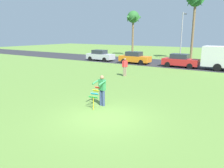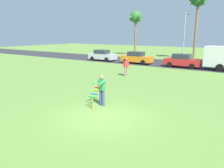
{
  "view_description": "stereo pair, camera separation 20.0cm",
  "coord_description": "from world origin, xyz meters",
  "px_view_note": "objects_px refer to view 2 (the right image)",
  "views": [
    {
      "loc": [
        5.72,
        -8.01,
        3.93
      ],
      "look_at": [
        -1.08,
        2.4,
        1.05
      ],
      "focal_mm": 34.75,
      "sensor_mm": 36.0,
      "label": 1
    },
    {
      "loc": [
        5.88,
        -7.9,
        3.93
      ],
      "look_at": [
        -1.08,
        2.4,
        1.05
      ],
      "focal_mm": 34.75,
      "sensor_mm": 36.0,
      "label": 2
    }
  ],
  "objects_px": {
    "parked_car_red": "(182,61)",
    "parked_car_orange": "(137,58)",
    "kite_held": "(94,95)",
    "palm_tree_right_near": "(198,3)",
    "streetlight_pole": "(185,33)",
    "person_walker_far": "(126,66)",
    "palm_tree_left_near": "(136,19)",
    "person_kite_flyer": "(102,89)",
    "parked_car_silver": "(102,55)"
  },
  "relations": [
    {
      "from": "parked_car_orange",
      "to": "person_kite_flyer",
      "type": "bearing_deg",
      "value": -68.4
    },
    {
      "from": "parked_car_silver",
      "to": "parked_car_red",
      "type": "xyz_separation_m",
      "value": [
        11.94,
        0.0,
        0.0
      ]
    },
    {
      "from": "kite_held",
      "to": "parked_car_red",
      "type": "distance_m",
      "value": 17.55
    },
    {
      "from": "person_kite_flyer",
      "to": "kite_held",
      "type": "height_order",
      "value": "person_kite_flyer"
    },
    {
      "from": "kite_held",
      "to": "streetlight_pole",
      "type": "xyz_separation_m",
      "value": [
        -2.52,
        24.56,
        3.21
      ]
    },
    {
      "from": "parked_car_silver",
      "to": "person_kite_flyer",
      "type": "bearing_deg",
      "value": -53.55
    },
    {
      "from": "kite_held",
      "to": "parked_car_orange",
      "type": "height_order",
      "value": "parked_car_orange"
    },
    {
      "from": "parked_car_red",
      "to": "person_walker_far",
      "type": "xyz_separation_m",
      "value": [
        -2.73,
        -8.65,
        0.16
      ]
    },
    {
      "from": "parked_car_silver",
      "to": "palm_tree_right_near",
      "type": "height_order",
      "value": "palm_tree_right_near"
    },
    {
      "from": "parked_car_silver",
      "to": "streetlight_pole",
      "type": "distance_m",
      "value": 12.59
    },
    {
      "from": "person_kite_flyer",
      "to": "streetlight_pole",
      "type": "distance_m",
      "value": 24.26
    },
    {
      "from": "kite_held",
      "to": "parked_car_orange",
      "type": "bearing_deg",
      "value": 110.83
    },
    {
      "from": "parked_car_silver",
      "to": "parked_car_orange",
      "type": "bearing_deg",
      "value": 0.0
    },
    {
      "from": "parked_car_silver",
      "to": "parked_car_red",
      "type": "relative_size",
      "value": 1.0
    },
    {
      "from": "parked_car_silver",
      "to": "parked_car_orange",
      "type": "height_order",
      "value": "same"
    },
    {
      "from": "kite_held",
      "to": "person_walker_far",
      "type": "height_order",
      "value": "person_walker_far"
    },
    {
      "from": "person_kite_flyer",
      "to": "parked_car_silver",
      "type": "height_order",
      "value": "person_kite_flyer"
    },
    {
      "from": "person_kite_flyer",
      "to": "palm_tree_right_near",
      "type": "distance_m",
      "value": 26.57
    },
    {
      "from": "streetlight_pole",
      "to": "palm_tree_right_near",
      "type": "bearing_deg",
      "value": 52.13
    },
    {
      "from": "parked_car_silver",
      "to": "person_walker_far",
      "type": "distance_m",
      "value": 12.64
    },
    {
      "from": "kite_held",
      "to": "parked_car_silver",
      "type": "bearing_deg",
      "value": 125.4
    },
    {
      "from": "parked_car_silver",
      "to": "parked_car_orange",
      "type": "relative_size",
      "value": 1.0
    },
    {
      "from": "person_kite_flyer",
      "to": "parked_car_red",
      "type": "xyz_separation_m",
      "value": [
        -0.55,
        16.91,
        -0.18
      ]
    },
    {
      "from": "person_walker_far",
      "to": "person_kite_flyer",
      "type": "bearing_deg",
      "value": -68.36
    },
    {
      "from": "streetlight_pole",
      "to": "palm_tree_left_near",
      "type": "bearing_deg",
      "value": 165.33
    },
    {
      "from": "person_walker_far",
      "to": "parked_car_red",
      "type": "bearing_deg",
      "value": 72.5
    },
    {
      "from": "parked_car_red",
      "to": "palm_tree_right_near",
      "type": "relative_size",
      "value": 0.43
    },
    {
      "from": "parked_car_silver",
      "to": "palm_tree_left_near",
      "type": "bearing_deg",
      "value": 87.4
    },
    {
      "from": "parked_car_red",
      "to": "parked_car_orange",
      "type": "bearing_deg",
      "value": -180.0
    },
    {
      "from": "parked_car_silver",
      "to": "streetlight_pole",
      "type": "bearing_deg",
      "value": 35.19
    },
    {
      "from": "person_kite_flyer",
      "to": "palm_tree_right_near",
      "type": "bearing_deg",
      "value": 93.01
    },
    {
      "from": "kite_held",
      "to": "streetlight_pole",
      "type": "distance_m",
      "value": 24.9
    },
    {
      "from": "person_kite_flyer",
      "to": "parked_car_silver",
      "type": "distance_m",
      "value": 21.03
    },
    {
      "from": "palm_tree_left_near",
      "to": "palm_tree_right_near",
      "type": "height_order",
      "value": "palm_tree_right_near"
    },
    {
      "from": "parked_car_silver",
      "to": "person_walker_far",
      "type": "bearing_deg",
      "value": -43.2
    },
    {
      "from": "palm_tree_right_near",
      "to": "person_walker_far",
      "type": "relative_size",
      "value": 5.73
    },
    {
      "from": "kite_held",
      "to": "parked_car_orange",
      "type": "xyz_separation_m",
      "value": [
        -6.67,
        17.54,
        -0.01
      ]
    },
    {
      "from": "parked_car_red",
      "to": "streetlight_pole",
      "type": "bearing_deg",
      "value": 105.86
    },
    {
      "from": "kite_held",
      "to": "streetlight_pole",
      "type": "height_order",
      "value": "streetlight_pole"
    },
    {
      "from": "palm_tree_left_near",
      "to": "streetlight_pole",
      "type": "bearing_deg",
      "value": -14.67
    },
    {
      "from": "palm_tree_left_near",
      "to": "streetlight_pole",
      "type": "xyz_separation_m",
      "value": [
        9.52,
        -2.49,
        -2.58
      ]
    },
    {
      "from": "parked_car_red",
      "to": "streetlight_pole",
      "type": "height_order",
      "value": "streetlight_pole"
    },
    {
      "from": "palm_tree_left_near",
      "to": "palm_tree_right_near",
      "type": "relative_size",
      "value": 0.8
    },
    {
      "from": "parked_car_orange",
      "to": "palm_tree_right_near",
      "type": "bearing_deg",
      "value": 57.96
    },
    {
      "from": "streetlight_pole",
      "to": "person_walker_far",
      "type": "height_order",
      "value": "streetlight_pole"
    },
    {
      "from": "palm_tree_right_near",
      "to": "streetlight_pole",
      "type": "xyz_separation_m",
      "value": [
        -1.2,
        -1.54,
        -4.38
      ]
    },
    {
      "from": "streetlight_pole",
      "to": "person_kite_flyer",
      "type": "bearing_deg",
      "value": -83.94
    },
    {
      "from": "parked_car_silver",
      "to": "streetlight_pole",
      "type": "relative_size",
      "value": 0.6
    },
    {
      "from": "parked_car_orange",
      "to": "parked_car_silver",
      "type": "bearing_deg",
      "value": -180.0
    },
    {
      "from": "kite_held",
      "to": "palm_tree_right_near",
      "type": "xyz_separation_m",
      "value": [
        -1.32,
        26.1,
        7.6
      ]
    }
  ]
}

